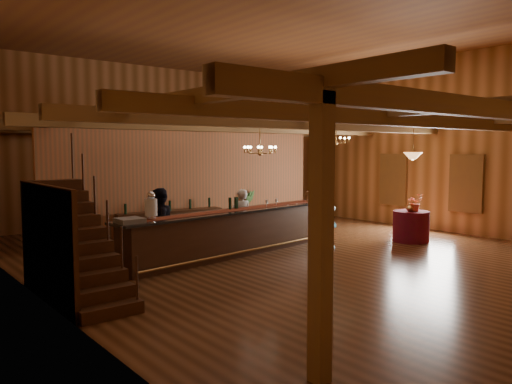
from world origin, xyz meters
TOP-DOWN VIEW (x-y plane):
  - floor at (0.00, 0.00)m, footprint 14.00×14.00m
  - ceiling at (0.00, 0.00)m, footprint 14.00×14.00m
  - wall_back at (0.00, 7.00)m, footprint 12.00×0.10m
  - wall_left at (-6.00, 0.00)m, footprint 0.10×14.00m
  - wall_right at (6.00, 0.00)m, footprint 0.10×14.00m
  - beam_grid at (0.00, 0.51)m, footprint 11.90×13.90m
  - support_posts at (0.00, -0.50)m, footprint 9.20×10.20m
  - partition_wall at (-0.50, 3.50)m, footprint 9.00×0.18m
  - window_right_front at (5.95, -1.60)m, footprint 0.12×1.05m
  - window_right_back at (5.95, 1.00)m, footprint 0.12×1.05m
  - staircase at (-5.45, -0.74)m, footprint 1.00×2.80m
  - backroom_boxes at (-0.29, 5.50)m, footprint 4.10×0.60m
  - tasting_bar at (-1.15, 0.47)m, footprint 6.67×1.55m
  - beverage_dispenser at (-3.57, 0.26)m, footprint 0.26×0.26m
  - glass_rack_tray at (-4.14, 0.09)m, footprint 0.50×0.50m
  - raffle_drum at (1.69, 0.73)m, footprint 0.34×0.24m
  - bar_bottle_0 at (-1.28, 0.59)m, footprint 0.07×0.07m
  - bar_bottle_1 at (-1.09, 0.61)m, footprint 0.07×0.07m
  - bar_bottle_2 at (-1.05, 0.61)m, footprint 0.07×0.07m
  - backbar_shelf at (-1.52, 3.13)m, footprint 3.10×0.93m
  - round_table at (3.66, -1.24)m, footprint 0.99×0.99m
  - chandelier_left at (-0.55, 0.32)m, footprint 0.80×0.80m
  - chandelier_right at (2.75, 0.77)m, footprint 0.80×0.80m
  - pendant_lamp at (3.66, -1.24)m, footprint 0.52×0.52m
  - bartender at (-0.45, 1.21)m, footprint 0.64×0.50m
  - staff_second at (-2.87, 1.24)m, footprint 1.01×0.93m
  - guest at (0.97, -0.44)m, footprint 0.93×0.70m
  - floor_plant at (1.44, 3.45)m, footprint 0.78×0.68m
  - table_flowers at (3.71, -1.31)m, footprint 0.56×0.53m
  - table_vase at (3.54, -1.27)m, footprint 0.22×0.22m

SIDE VIEW (x-z plane):
  - floor at x=0.00m, z-range 0.00..0.00m
  - round_table at x=3.66m, z-range 0.00..0.86m
  - backbar_shelf at x=-1.52m, z-range 0.00..0.86m
  - backroom_boxes at x=-0.29m, z-range -0.02..1.08m
  - tasting_bar at x=-1.15m, z-range 0.00..1.12m
  - floor_plant at x=1.44m, z-range 0.00..1.26m
  - bartender at x=-0.45m, z-range 0.00..1.53m
  - staff_second at x=-2.87m, z-range 0.00..1.68m
  - guest at x=0.97m, z-range 0.00..1.72m
  - staircase at x=-5.45m, z-range 0.00..2.00m
  - table_vase at x=3.54m, z-range 0.86..1.19m
  - table_flowers at x=3.71m, z-range 0.86..1.36m
  - glass_rack_tray at x=-4.14m, z-range 1.10..1.20m
  - bar_bottle_0 at x=-1.28m, z-range 1.10..1.40m
  - bar_bottle_1 at x=-1.09m, z-range 1.10..1.40m
  - bar_bottle_2 at x=-1.05m, z-range 1.10..1.40m
  - raffle_drum at x=1.69m, z-range 1.13..1.43m
  - beverage_dispenser at x=-3.57m, z-range 1.09..1.69m
  - window_right_front at x=5.95m, z-range 0.67..2.42m
  - window_right_back at x=5.95m, z-range 0.67..2.42m
  - partition_wall at x=-0.50m, z-range 0.00..3.10m
  - support_posts at x=0.00m, z-range 0.00..3.20m
  - pendant_lamp at x=3.66m, z-range 1.95..2.85m
  - chandelier_left at x=-0.55m, z-range 2.19..2.97m
  - wall_back at x=0.00m, z-range 0.00..5.50m
  - wall_left at x=-6.00m, z-range 0.00..5.50m
  - wall_right at x=6.00m, z-range 0.00..5.50m
  - chandelier_right at x=2.75m, z-range 2.61..3.11m
  - beam_grid at x=0.00m, z-range 3.05..3.44m
  - ceiling at x=0.00m, z-range 5.50..5.50m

